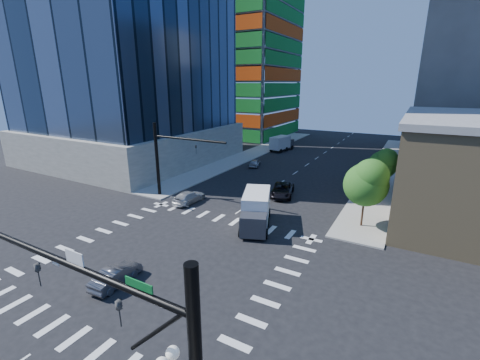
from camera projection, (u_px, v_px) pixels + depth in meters
The scene contains 14 objects.
ground at pixel (169, 259), 25.81m from camera, with size 160.00×160.00×0.00m, color black.
road_markings at pixel (169, 259), 25.81m from camera, with size 20.00×20.00×0.01m, color silver.
sidewalk_ne at pixel (387, 168), 53.49m from camera, with size 5.00×60.00×0.15m, color #999691.
sidewalk_nw at pixel (253, 153), 65.09m from camera, with size 5.00×60.00×0.15m, color #999691.
construction_building at pixel (241, 39), 83.32m from camera, with size 25.16×34.50×70.60m.
signal_mast_nw at pixel (166, 154), 38.50m from camera, with size 10.20×0.40×9.00m.
tree_south at pixel (367, 182), 30.24m from camera, with size 4.16×4.16×6.82m.
tree_north at pixel (384, 163), 40.35m from camera, with size 3.54×3.52×5.78m.
car_nb_far at pixel (282, 190), 40.29m from camera, with size 2.54×5.51×1.53m, color black.
car_sb_near at pixel (189, 197), 38.07m from camera, with size 1.92×4.72×1.37m, color silver.
car_sb_mid at pixel (255, 163), 54.57m from camera, with size 1.53×3.79×1.29m, color #AAABB2.
car_sb_cross at pixel (116, 275), 22.52m from camera, with size 1.38×3.96×1.31m, color #515055.
box_truck_near at pixel (256, 213), 31.29m from camera, with size 4.78×6.82×3.29m.
box_truck_far at pixel (282, 144), 67.54m from camera, with size 3.38×6.23×3.10m.
Camera 1 is at (16.11, -17.22, 13.58)m, focal length 24.00 mm.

